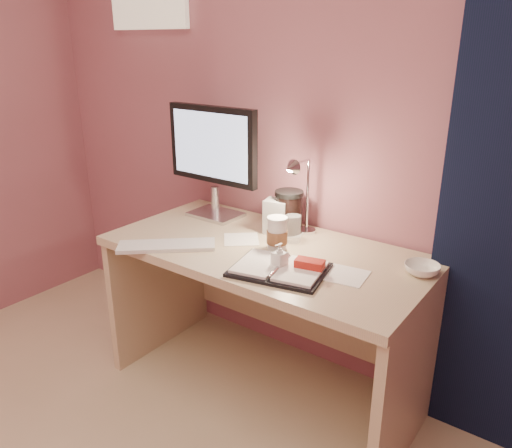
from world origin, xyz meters
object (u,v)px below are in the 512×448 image
Objects in this scene: product_box at (277,217)px; planner at (282,268)px; coffee_cup at (277,234)px; monitor at (214,152)px; bowl at (422,269)px; desk at (274,288)px; keyboard at (167,246)px; dark_jar at (289,214)px; lotion_bottle at (280,257)px; desk_lamp at (297,189)px; clear_cup at (293,229)px.

planner is at bearing -65.55° from product_box.
coffee_cup is at bearing 116.73° from planner.
monitor reaches higher than planner.
monitor is 4.12× the size of bowl.
coffee_cup is (0.05, -0.06, 0.29)m from desk.
dark_jar is at bearing 13.78° from keyboard.
desk is 0.68m from bowl.
dark_jar is (-0.65, 0.07, 0.07)m from bowl.
coffee_cup reaches higher than keyboard.
lotion_bottle is 0.30× the size of desk_lamp.
keyboard is at bearing 177.81° from planner.
desk is 0.53m from keyboard.
keyboard is at bearing -76.75° from monitor.
dark_jar is at bearing 109.16° from coffee_cup.
keyboard is at bearing -136.43° from clear_cup.
lotion_bottle is at bearing -147.72° from bowl.
monitor reaches higher than product_box.
product_box is (-0.11, 0.16, 0.01)m from coffee_cup.
desk_lamp is at bearing 103.17° from clear_cup.
coffee_cup is at bearing 126.60° from lotion_bottle.
bowl is 0.75× the size of dark_jar.
product_box is at bearing 177.05° from bowl.
bowl is 0.62m from desk_lamp.
desk is at bearing 117.06° from planner.
product_box is (-0.69, 0.04, 0.06)m from bowl.
clear_cup is 0.13m from product_box.
coffee_cup is at bearing -94.44° from clear_cup.
coffee_cup is 0.60m from bowl.
dark_jar is 0.06m from product_box.
desk_lamp reaches higher than product_box.
desk_lamp is at bearing -31.75° from dark_jar.
coffee_cup is 0.21m from dark_jar.
clear_cup is at bearing 102.43° from planner.
product_box is at bearing 15.03° from keyboard.
desk_lamp is (-0.01, 0.04, 0.17)m from clear_cup.
coffee_cup is (0.39, 0.27, 0.06)m from keyboard.
desk is at bearing -71.62° from product_box.
planner is 0.23m from coffee_cup.
bowl is 0.36× the size of desk_lamp.
monitor is 0.57m from clear_cup.
bowl is 0.84× the size of product_box.
bowl is (0.44, 0.30, 0.01)m from planner.
keyboard is 3.42× the size of clear_cup.
planner is 0.53m from bowl.
product_box is 0.43× the size of desk_lamp.
product_box is at bearing 125.63° from lotion_bottle.
keyboard is 2.88× the size of coffee_cup.
dark_jar is 0.49× the size of desk_lamp.
monitor is at bearing 178.70° from desk_lamp.
dark_jar is (-0.21, 0.37, 0.08)m from planner.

